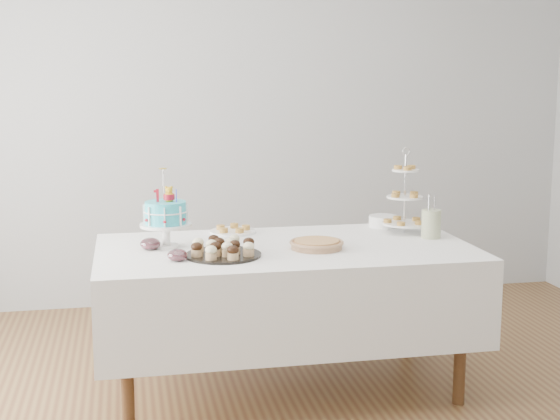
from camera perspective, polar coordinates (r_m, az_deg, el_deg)
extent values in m
plane|color=brown|center=(3.98, 1.28, -14.48)|extent=(5.00, 5.00, 0.00)
cube|color=#A6A9AC|center=(5.60, -3.17, 6.87)|extent=(5.00, 0.04, 2.70)
cube|color=#A6A9AC|center=(1.76, 15.84, -0.09)|extent=(5.00, 0.04, 2.70)
cube|color=silver|center=(4.07, 0.38, -5.76)|extent=(1.92, 1.02, 0.45)
cylinder|color=#51321B|center=(3.71, -11.15, -10.97)|extent=(0.06, 0.06, 0.67)
cylinder|color=#51321B|center=(4.05, 13.08, -9.25)|extent=(0.06, 0.06, 0.67)
cylinder|color=#51321B|center=(4.41, -11.21, -7.58)|extent=(0.06, 0.06, 0.67)
cylinder|color=#51321B|center=(4.70, 9.35, -6.43)|extent=(0.06, 0.06, 0.67)
cylinder|color=#32C6DB|center=(4.00, -8.36, -0.18)|extent=(0.21, 0.21, 0.11)
torus|color=white|center=(4.00, -8.37, -0.10)|extent=(0.22, 0.22, 0.01)
cube|color=#B61323|center=(3.98, -8.94, 1.06)|extent=(0.02, 0.02, 0.07)
cylinder|color=blue|center=(3.96, -7.60, 1.04)|extent=(0.01, 0.01, 0.07)
cylinder|color=silver|center=(4.01, -8.53, 1.81)|extent=(0.00, 0.00, 0.16)
cylinder|color=yellow|center=(4.00, -8.56, 3.02)|extent=(0.04, 0.04, 0.01)
cylinder|color=black|center=(3.81, -4.18, -3.29)|extent=(0.37, 0.37, 0.01)
ellipsoid|color=black|center=(3.79, -5.28, -2.55)|extent=(0.06, 0.06, 0.04)
ellipsoid|color=beige|center=(3.81, -3.11, -2.46)|extent=(0.06, 0.06, 0.04)
cylinder|color=tan|center=(3.97, 2.70, -2.61)|extent=(0.26, 0.26, 0.03)
cylinder|color=#BD8249|center=(3.96, 2.70, -2.33)|extent=(0.23, 0.23, 0.02)
torus|color=tan|center=(3.96, 2.70, -2.39)|extent=(0.28, 0.28, 0.02)
cylinder|color=silver|center=(4.38, 9.13, 1.17)|extent=(0.01, 0.01, 0.44)
cylinder|color=white|center=(4.40, 9.07, -0.98)|extent=(0.25, 0.25, 0.01)
cylinder|color=white|center=(4.38, 9.12, 0.95)|extent=(0.20, 0.20, 0.01)
cylinder|color=white|center=(4.36, 9.17, 2.89)|extent=(0.15, 0.15, 0.01)
torus|color=silver|center=(4.35, 9.21, 4.25)|extent=(0.05, 0.01, 0.05)
cylinder|color=white|center=(4.56, 7.56, -0.82)|extent=(0.17, 0.17, 0.07)
cylinder|color=white|center=(4.37, -3.47, -1.59)|extent=(0.26, 0.26, 0.01)
ellipsoid|color=silver|center=(3.73, -7.51, -3.29)|extent=(0.10, 0.10, 0.06)
cylinder|color=#600816|center=(3.73, -7.50, -3.36)|extent=(0.07, 0.07, 0.03)
ellipsoid|color=silver|center=(3.99, -9.47, -2.45)|extent=(0.10, 0.10, 0.06)
cylinder|color=#600816|center=(3.99, -9.47, -2.52)|extent=(0.07, 0.07, 0.03)
cylinder|color=beige|center=(4.29, 11.00, -1.00)|extent=(0.10, 0.10, 0.15)
cylinder|color=beige|center=(4.32, 11.54, -0.76)|extent=(0.01, 0.01, 0.08)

